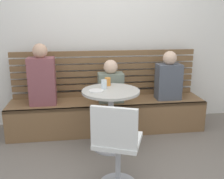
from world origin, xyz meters
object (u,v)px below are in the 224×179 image
object	(u,v)px
cafe_table	(111,108)
person_child_left	(111,84)
cup_water_clear	(104,84)
booth_bench	(108,115)
person_child_middle	(169,78)
plate_small	(96,91)
person_adult	(42,78)
white_chair	(117,144)
cup_tumbler_orange	(108,82)

from	to	relation	value
cafe_table	person_child_left	distance (m)	0.52
cafe_table	cup_water_clear	distance (m)	0.29
booth_bench	person_child_middle	distance (m)	1.01
person_child_left	plate_small	bearing A→B (deg)	-114.90
person_adult	person_child_left	distance (m)	0.91
white_chair	plate_small	size ratio (longest dim) A/B	5.00
booth_bench	cup_tumbler_orange	distance (m)	0.65
person_child_middle	white_chair	bearing A→B (deg)	-125.89
person_adult	person_child_middle	distance (m)	1.73
cup_water_clear	booth_bench	bearing A→B (deg)	77.91
white_chair	person_child_middle	bearing A→B (deg)	54.11
cafe_table	cup_tumbler_orange	xyz separation A→B (m)	(-0.01, 0.21, 0.27)
cafe_table	person_child_left	size ratio (longest dim) A/B	1.28
white_chair	plate_small	xyz separation A→B (m)	(-0.12, 0.79, 0.28)
booth_bench	white_chair	world-z (taller)	white_chair
person_adult	booth_bench	bearing A→B (deg)	1.94
cafe_table	plate_small	world-z (taller)	plate_small
person_child_middle	person_adult	bearing A→B (deg)	-179.96
booth_bench	person_child_middle	size ratio (longest dim) A/B	3.97
booth_bench	person_child_left	xyz separation A→B (m)	(0.04, -0.04, 0.47)
person_adult	person_child_left	world-z (taller)	person_adult
cafe_table	person_adult	xyz separation A→B (m)	(-0.84, 0.50, 0.29)
cafe_table	person_adult	bearing A→B (deg)	149.41
cafe_table	plate_small	bearing A→B (deg)	-172.25
cafe_table	cup_tumbler_orange	distance (m)	0.34
booth_bench	plate_small	distance (m)	0.79
booth_bench	person_child_left	size ratio (longest dim) A/B	4.66
cup_tumbler_orange	plate_small	world-z (taller)	cup_tumbler_orange
white_chair	person_child_middle	distance (m)	1.64
booth_bench	cup_tumbler_orange	bearing A→B (deg)	-96.25
cup_tumbler_orange	person_child_left	bearing A→B (deg)	75.15
white_chair	plate_small	world-z (taller)	white_chair
booth_bench	person_child_middle	xyz separation A→B (m)	(0.86, -0.03, 0.52)
cup_water_clear	cafe_table	bearing A→B (deg)	-44.71
white_chair	person_adult	size ratio (longest dim) A/B	1.05
plate_small	person_adult	bearing A→B (deg)	142.03
person_adult	cup_water_clear	bearing A→B (deg)	-28.99
cup_tumbler_orange	cup_water_clear	size ratio (longest dim) A/B	0.91
person_adult	plate_small	distance (m)	0.85
person_child_middle	cup_tumbler_orange	world-z (taller)	person_child_middle
cafe_table	cup_water_clear	xyz separation A→B (m)	(-0.07, 0.07, 0.28)
booth_bench	cafe_table	bearing A→B (deg)	-92.79
person_adult	cup_water_clear	world-z (taller)	person_adult
white_chair	person_child_middle	world-z (taller)	person_child_middle
booth_bench	person_child_left	distance (m)	0.47
person_adult	person_child_left	xyz separation A→B (m)	(0.90, -0.01, -0.11)
white_chair	cup_water_clear	xyz separation A→B (m)	(-0.01, 0.88, 0.33)
person_child_left	cup_water_clear	size ratio (longest dim) A/B	5.27
person_child_left	cup_water_clear	xyz separation A→B (m)	(-0.14, -0.42, 0.10)
cafe_table	cup_water_clear	world-z (taller)	cup_water_clear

